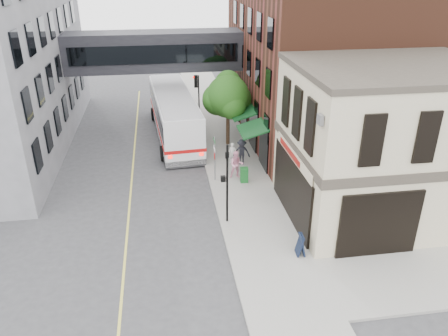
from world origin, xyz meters
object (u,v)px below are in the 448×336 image
object	(u,v)px
bus	(174,113)
pedestrian_a	(232,153)
pedestrian_c	(242,152)
sandwich_board	(301,245)
newspaper_box	(244,175)
pedestrian_b	(237,165)

from	to	relation	value
bus	pedestrian_a	bearing A→B (deg)	-59.55
pedestrian_c	sandwich_board	distance (m)	10.68
pedestrian_a	newspaper_box	distance (m)	2.98
pedestrian_c	newspaper_box	bearing A→B (deg)	-77.30
pedestrian_a	newspaper_box	xyz separation A→B (m)	(0.27, -2.96, -0.26)
bus	sandwich_board	bearing A→B (deg)	-73.18
newspaper_box	sandwich_board	xyz separation A→B (m)	(1.23, -7.96, 0.06)
pedestrian_c	newspaper_box	distance (m)	2.73
bus	pedestrian_b	xyz separation A→B (m)	(3.61, -8.60, -0.90)
sandwich_board	pedestrian_c	bearing A→B (deg)	98.38
pedestrian_b	newspaper_box	xyz separation A→B (m)	(0.37, -0.69, -0.44)
pedestrian_a	pedestrian_c	world-z (taller)	pedestrian_c
bus	newspaper_box	bearing A→B (deg)	-66.78
pedestrian_a	sandwich_board	distance (m)	11.02
bus	sandwich_board	world-z (taller)	bus
bus	pedestrian_a	distance (m)	7.41
newspaper_box	pedestrian_b	bearing A→B (deg)	121.61
pedestrian_a	newspaper_box	size ratio (longest dim) A/B	1.53
bus	newspaper_box	size ratio (longest dim) A/B	13.57
pedestrian_c	pedestrian_a	bearing A→B (deg)	175.11
pedestrian_a	newspaper_box	world-z (taller)	pedestrian_a
newspaper_box	sandwich_board	distance (m)	8.05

